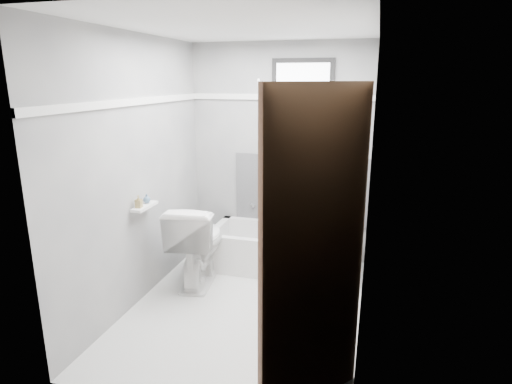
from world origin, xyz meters
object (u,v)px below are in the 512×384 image
(soap_bottle_a, at_px, (139,202))
(bathtub, at_px, (280,249))
(toilet, at_px, (198,243))
(soap_bottle_b, at_px, (147,198))
(office_chair, at_px, (299,217))
(door, at_px, (355,285))

(soap_bottle_a, bearing_deg, bathtub, 45.24)
(toilet, height_order, soap_bottle_b, soap_bottle_b)
(office_chair, height_order, toilet, office_chair)
(toilet, bearing_deg, soap_bottle_a, 50.98)
(bathtub, relative_size, soap_bottle_b, 17.85)
(door, bearing_deg, soap_bottle_b, 145.98)
(toilet, xyz_separation_m, door, (1.60, -1.68, 0.59))
(soap_bottle_b, bearing_deg, door, -34.02)
(bathtub, xyz_separation_m, soap_bottle_a, (-1.05, -1.05, 0.76))
(office_chair, bearing_deg, door, -67.53)
(bathtub, distance_m, soap_bottle_b, 1.58)
(toilet, bearing_deg, door, 126.30)
(toilet, distance_m, soap_bottle_a, 0.82)
(bathtub, bearing_deg, soap_bottle_a, -134.76)
(soap_bottle_a, distance_m, soap_bottle_b, 0.14)
(office_chair, xyz_separation_m, door, (0.68, -2.26, 0.42))
(office_chair, distance_m, soap_bottle_b, 1.61)
(office_chair, bearing_deg, soap_bottle_b, -136.42)
(soap_bottle_b, bearing_deg, office_chair, 37.91)
(toilet, height_order, door, door)
(soap_bottle_b, bearing_deg, soap_bottle_a, -90.00)
(office_chair, height_order, soap_bottle_b, office_chair)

